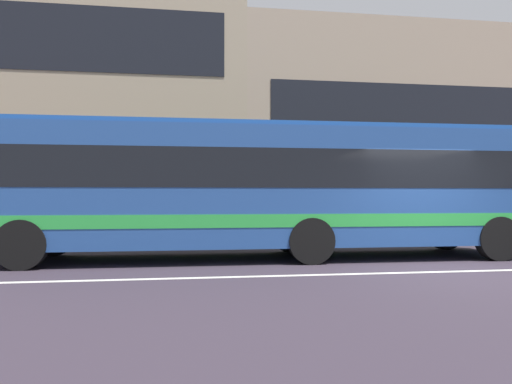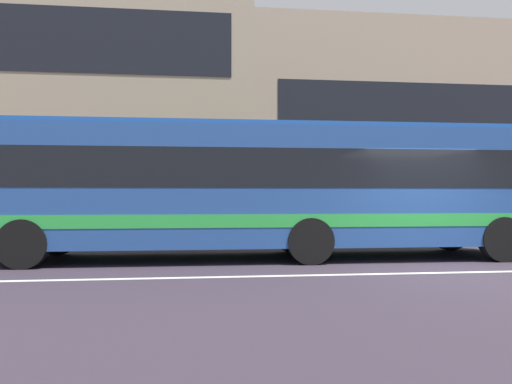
{
  "view_description": "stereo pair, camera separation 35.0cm",
  "coord_description": "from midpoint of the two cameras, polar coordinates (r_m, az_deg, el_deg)",
  "views": [
    {
      "loc": [
        -5.1,
        -8.5,
        1.45
      ],
      "look_at": [
        -3.53,
        2.18,
        1.56
      ],
      "focal_mm": 33.25,
      "sensor_mm": 36.0,
      "label": 1
    },
    {
      "loc": [
        -4.75,
        -8.55,
        1.45
      ],
      "look_at": [
        -3.53,
        2.18,
        1.56
      ],
      "focal_mm": 33.25,
      "sensor_mm": 36.0,
      "label": 2
    }
  ],
  "objects": [
    {
      "name": "apartment_block_right",
      "position": [
        29.83,
        24.49,
        5.96
      ],
      "size": [
        25.75,
        10.62,
        9.6
      ],
      "color": "tan",
      "rests_on": "ground_plane"
    },
    {
      "name": "hedge_row_far",
      "position": [
        15.34,
        6.71,
        -4.02
      ],
      "size": [
        16.64,
        1.1,
        1.04
      ],
      "primitive_type": "cube",
      "color": "#316F33",
      "rests_on": "ground_plane"
    },
    {
      "name": "lane_centre_line",
      "position": [
        9.95,
        23.53,
        -8.87
      ],
      "size": [
        60.0,
        0.16,
        0.01
      ],
      "primitive_type": "cube",
      "color": "silver",
      "rests_on": "ground_plane"
    },
    {
      "name": "apartment_block_left",
      "position": [
        27.8,
        -27.84,
        10.65
      ],
      "size": [
        24.69,
        10.62,
        13.64
      ],
      "color": "tan",
      "rests_on": "ground_plane"
    },
    {
      "name": "ground_plane",
      "position": [
        9.95,
        23.53,
        -8.89
      ],
      "size": [
        160.0,
        160.0,
        0.0
      ],
      "primitive_type": "plane",
      "color": "#362D3A"
    },
    {
      "name": "transit_bus",
      "position": [
        11.18,
        2.35,
        0.79
      ],
      "size": [
        12.26,
        2.66,
        3.1
      ],
      "color": "#254B8F",
      "rests_on": "ground_plane"
    }
  ]
}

